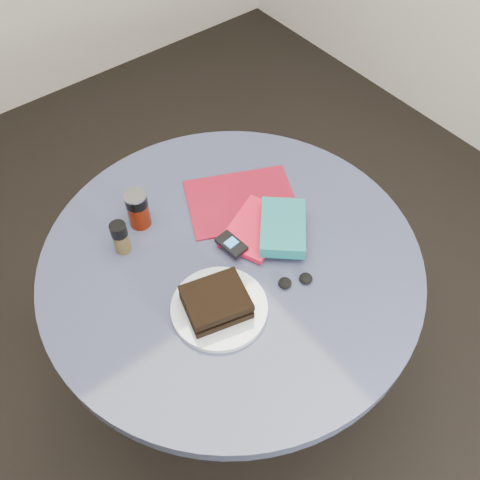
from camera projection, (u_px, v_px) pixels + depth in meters
ground at (234, 377)px, 1.98m from camera, size 4.00×4.00×0.00m
table at (232, 291)px, 1.52m from camera, size 1.00×1.00×0.75m
plate at (219, 308)px, 1.29m from camera, size 0.25×0.25×0.01m
sandwich at (216, 302)px, 1.26m from camera, size 0.17×0.16×0.05m
soda_can at (138, 209)px, 1.42m from camera, size 0.08×0.08×0.11m
pepper_grinder at (120, 237)px, 1.37m from camera, size 0.06×0.06×0.10m
magazine at (242, 201)px, 1.51m from camera, size 0.37×0.33×0.01m
red_book at (255, 228)px, 1.44m from camera, size 0.23×0.20×0.02m
novel at (283, 227)px, 1.40m from camera, size 0.21×0.21×0.03m
mp3_player at (231, 244)px, 1.38m from camera, size 0.05×0.09×0.01m
headphones at (295, 281)px, 1.34m from camera, size 0.10×0.07×0.02m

